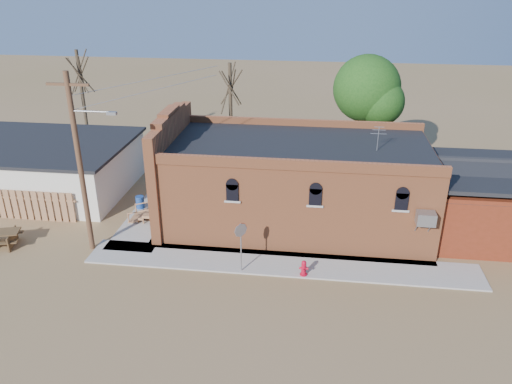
# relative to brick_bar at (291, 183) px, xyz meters

# --- Properties ---
(ground) EXTENTS (120.00, 120.00, 0.00)m
(ground) POSITION_rel_brick_bar_xyz_m (-1.64, -5.49, -2.34)
(ground) COLOR olive
(ground) RESTS_ON ground
(sidewalk_south) EXTENTS (19.00, 2.20, 0.08)m
(sidewalk_south) POSITION_rel_brick_bar_xyz_m (-0.14, -4.59, -2.30)
(sidewalk_south) COLOR #9E9991
(sidewalk_south) RESTS_ON ground
(sidewalk_west) EXTENTS (2.60, 10.00, 0.08)m
(sidewalk_west) POSITION_rel_brick_bar_xyz_m (-7.94, 0.51, -2.30)
(sidewalk_west) COLOR #9E9991
(sidewalk_west) RESTS_ON ground
(brick_bar) EXTENTS (16.40, 7.97, 6.30)m
(brick_bar) POSITION_rel_brick_bar_xyz_m (0.00, 0.00, 0.00)
(brick_bar) COLOR #C2673B
(brick_bar) RESTS_ON ground
(red_shed) EXTENTS (5.40, 6.40, 4.30)m
(red_shed) POSITION_rel_brick_bar_xyz_m (9.86, 0.01, -0.07)
(red_shed) COLOR #632311
(red_shed) RESTS_ON ground
(wood_fence) EXTENTS (5.20, 0.10, 1.80)m
(wood_fence) POSITION_rel_brick_bar_xyz_m (-14.44, -1.69, -1.44)
(wood_fence) COLOR #A16D49
(wood_fence) RESTS_ON ground
(utility_pole) EXTENTS (3.12, 0.26, 9.00)m
(utility_pole) POSITION_rel_brick_bar_xyz_m (-9.79, -4.29, 2.43)
(utility_pole) COLOR brown
(utility_pole) RESTS_ON ground
(tree_bare_near) EXTENTS (2.80, 2.80, 7.65)m
(tree_bare_near) POSITION_rel_brick_bar_xyz_m (-4.64, 7.51, 3.62)
(tree_bare_near) COLOR #4D3B2C
(tree_bare_near) RESTS_ON ground
(tree_bare_far) EXTENTS (2.80, 2.80, 8.16)m
(tree_bare_far) POSITION_rel_brick_bar_xyz_m (-15.64, 8.51, 4.02)
(tree_bare_far) COLOR #4D3B2C
(tree_bare_far) RESTS_ON ground
(tree_leafy) EXTENTS (4.40, 4.40, 8.15)m
(tree_leafy) POSITION_rel_brick_bar_xyz_m (4.36, 8.01, 3.59)
(tree_leafy) COLOR #4D3B2C
(tree_leafy) RESTS_ON ground
(fire_hydrant) EXTENTS (0.43, 0.40, 0.76)m
(fire_hydrant) POSITION_rel_brick_bar_xyz_m (1.00, -5.50, -1.88)
(fire_hydrant) COLOR #B60A24
(fire_hydrant) RESTS_ON sidewalk_south
(stop_sign) EXTENTS (0.51, 0.54, 2.51)m
(stop_sign) POSITION_rel_brick_bar_xyz_m (-1.93, -5.49, -0.33)
(stop_sign) COLOR gray
(stop_sign) RESTS_ON sidewalk_south
(trash_barrel) EXTENTS (0.55, 0.55, 0.74)m
(trash_barrel) POSITION_rel_brick_bar_xyz_m (-8.94, 0.44, -1.89)
(trash_barrel) COLOR navy
(trash_barrel) RESTS_ON sidewalk_west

